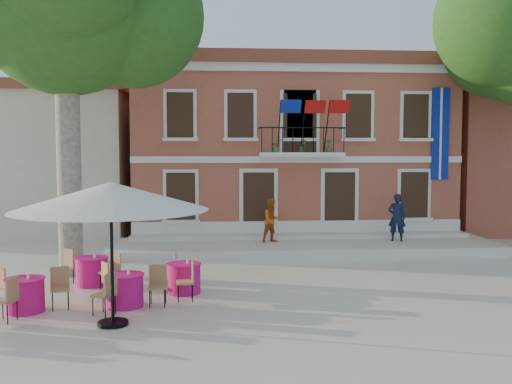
% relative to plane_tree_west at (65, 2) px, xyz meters
% --- Properties ---
extents(ground, '(90.00, 90.00, 0.00)m').
position_rel_plane_tree_west_xyz_m(ground, '(5.54, -0.87, -7.84)').
color(ground, beige).
rests_on(ground, ground).
extents(main_building, '(13.50, 9.59, 7.50)m').
position_rel_plane_tree_west_xyz_m(main_building, '(7.54, 9.12, -4.06)').
color(main_building, '#B35540').
rests_on(main_building, ground).
extents(neighbor_west, '(9.40, 9.40, 6.40)m').
position_rel_plane_tree_west_xyz_m(neighbor_west, '(-3.96, 10.13, -4.62)').
color(neighbor_west, beige).
rests_on(neighbor_west, ground).
extents(terrace, '(14.00, 3.40, 0.30)m').
position_rel_plane_tree_west_xyz_m(terrace, '(7.54, 3.53, -7.69)').
color(terrace, silver).
rests_on(terrace, ground).
extents(plane_tree_west, '(5.41, 5.41, 10.63)m').
position_rel_plane_tree_west_xyz_m(plane_tree_west, '(0.00, 0.00, 0.00)').
color(plane_tree_west, '#A59E84').
rests_on(plane_tree_west, ground).
extents(patio_umbrella, '(4.03, 4.03, 3.00)m').
position_rel_plane_tree_west_xyz_m(patio_umbrella, '(2.03, -4.98, -5.14)').
color(patio_umbrella, black).
rests_on(patio_umbrella, ground).
extents(pedestrian_navy, '(0.73, 0.57, 1.77)m').
position_rel_plane_tree_west_xyz_m(pedestrian_navy, '(10.94, 3.57, -6.65)').
color(pedestrian_navy, '#0F1932').
rests_on(pedestrian_navy, terrace).
extents(pedestrian_orange, '(0.95, 0.86, 1.60)m').
position_rel_plane_tree_west_xyz_m(pedestrian_orange, '(6.32, 3.68, -6.74)').
color(pedestrian_orange, '#BF5216').
rests_on(pedestrian_orange, terrace).
extents(cafe_table_0, '(1.63, 1.87, 0.95)m').
position_rel_plane_tree_west_xyz_m(cafe_table_0, '(2.08, -3.58, -7.41)').
color(cafe_table_0, '#C71287').
rests_on(cafe_table_0, ground).
extents(cafe_table_1, '(1.81, 1.81, 0.95)m').
position_rel_plane_tree_west_xyz_m(cafe_table_1, '(-0.11, -3.83, -7.41)').
color(cafe_table_1, '#C71287').
rests_on(cafe_table_1, ground).
extents(cafe_table_3, '(1.73, 1.58, 0.95)m').
position_rel_plane_tree_west_xyz_m(cafe_table_3, '(0.87, -1.38, -7.42)').
color(cafe_table_3, '#C71287').
rests_on(cafe_table_3, ground).
extents(cafe_table_4, '(0.90, 1.95, 0.95)m').
position_rel_plane_tree_west_xyz_m(cafe_table_4, '(3.39, -2.39, -7.42)').
color(cafe_table_4, '#C71287').
rests_on(cafe_table_4, ground).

